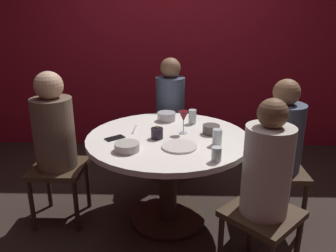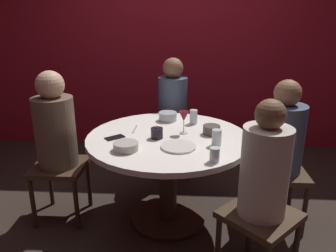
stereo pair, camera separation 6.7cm
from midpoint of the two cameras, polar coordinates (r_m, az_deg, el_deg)
The scene contains 19 objects.
ground_plane at distance 2.84m, azimuth -0.71°, elevation -15.63°, with size 8.00×8.00×0.00m, color #2D231E.
back_wall at distance 4.05m, azimuth 0.17°, elevation 14.51°, with size 6.00×0.10×2.60m, color maroon.
dining_table at distance 2.56m, azimuth -0.76°, elevation -5.25°, with size 1.22×1.22×0.73m.
seated_diner_left at distance 2.67m, azimuth -19.59°, elevation -1.10°, with size 0.40×0.40×1.21m.
seated_diner_back at distance 3.31m, azimuth -0.19°, elevation 3.65°, with size 0.40×0.40×1.20m.
seated_diner_right at distance 2.61m, azimuth 18.12°, elevation -2.01°, with size 0.40×0.40×1.17m.
seated_diner_front_right at distance 2.02m, azimuth 15.57°, elevation -8.01°, with size 0.57×0.57×1.17m.
candle_holder at distance 2.45m, azimuth -2.68°, elevation -1.23°, with size 0.09×0.09×0.10m.
wine_glass at distance 2.52m, azimuth 1.91°, elevation 1.53°, with size 0.08×0.08×0.18m.
dinner_plate at distance 2.29m, azimuth 1.13°, elevation -3.52°, with size 0.25×0.25×0.01m, color silver.
cell_phone at distance 2.49m, azimuth -9.87°, elevation -2.05°, with size 0.07×0.14×0.01m, color black.
bowl_serving_large at distance 2.85m, azimuth -0.94°, elevation 1.65°, with size 0.15×0.15×0.07m, color #B7B7BC.
bowl_salad_center at distance 2.25m, azimuth -7.91°, elevation -3.55°, with size 0.17×0.17×0.05m, color #B2ADA3.
bowl_small_white at distance 2.56m, azimuth 6.65°, elevation -0.58°, with size 0.13×0.13×0.07m, color #4C4742.
cup_near_candle at distance 2.77m, azimuth 3.51°, elevation 1.61°, with size 0.07×0.07×0.12m, color silver.
cup_by_left_diner at distance 2.09m, azimuth 7.39°, elevation -4.81°, with size 0.06×0.06×0.09m, color silver.
cup_by_right_diner at distance 2.34m, azimuth 7.61°, elevation -1.88°, with size 0.07×0.07×0.11m, color silver.
fork_near_plate at distance 2.65m, azimuth -6.51°, elevation -0.58°, with size 0.02×0.18×0.01m, color #B7B7BC.
knife_near_plate at distance 2.61m, azimuth -2.05°, elevation -0.78°, with size 0.02×0.18×0.01m, color #B7B7BC.
Camera 1 is at (0.06, -2.34, 1.61)m, focal length 35.61 mm.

